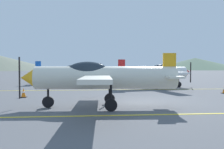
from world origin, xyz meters
The scene contains 9 objects.
ground_plane centered at (0.00, 0.00, 0.00)m, with size 400.00×400.00×0.00m, color #54565B.
apron_line_near centered at (0.00, -3.15, 0.01)m, with size 80.00×0.16×0.01m, color yellow.
apron_line_far centered at (0.00, 7.48, 0.01)m, with size 80.00×0.16×0.01m, color yellow.
airplane_near centered at (-2.80, -1.19, 1.43)m, with size 7.37×8.49×2.54m.
airplane_mid centered at (2.61, 8.89, 1.43)m, with size 7.44×8.47×2.54m.
airplane_far centered at (-5.72, 15.18, 1.43)m, with size 7.42×8.51×2.54m.
traffic_cone_front centered at (6.30, 4.02, 0.29)m, with size 0.36×0.36×0.59m.
traffic_cone_side centered at (-7.38, 2.94, 0.29)m, with size 0.36×0.36×0.59m.
hill_centerleft centered at (73.06, 158.21, 4.35)m, with size 69.20×69.20×8.70m, color #4C6651.
Camera 1 is at (-3.25, -12.45, 1.88)m, focal length 38.89 mm.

